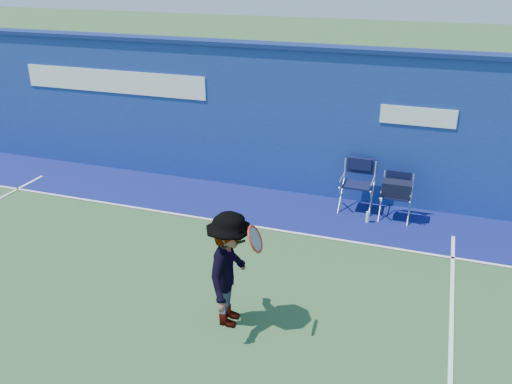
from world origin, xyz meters
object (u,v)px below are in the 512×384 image
(tennis_player, at_px, (230,270))
(directors_chair_left, at_px, (356,194))
(directors_chair_right, at_px, (395,201))
(water_bottle, at_px, (368,217))

(tennis_player, bearing_deg, directors_chair_left, 76.05)
(directors_chair_left, height_order, tennis_player, tennis_player)
(directors_chair_left, height_order, directors_chair_right, directors_chair_left)
(water_bottle, bearing_deg, directors_chair_left, 122.30)
(directors_chair_right, height_order, tennis_player, tennis_player)
(directors_chair_left, distance_m, water_bottle, 0.63)
(directors_chair_right, distance_m, water_bottle, 0.62)
(directors_chair_left, distance_m, tennis_player, 4.33)
(directors_chair_right, distance_m, tennis_player, 4.42)
(directors_chair_left, xyz_separation_m, tennis_player, (-1.04, -4.18, 0.50))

